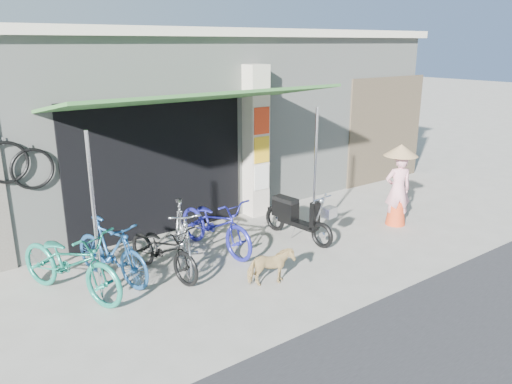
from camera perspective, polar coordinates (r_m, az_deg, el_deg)
ground at (r=8.08m, az=5.42°, el=-8.22°), size 80.00×80.00×0.00m
bicycle_shop at (r=11.71m, az=-11.34°, el=8.74°), size 12.30×5.30×3.66m
shop_pillar at (r=9.95m, az=-0.09°, el=5.72°), size 0.42×0.44×3.00m
awning at (r=8.16m, az=-6.71°, el=10.40°), size 4.60×1.88×2.72m
neighbour_right at (r=12.94m, az=14.59°, el=6.87°), size 2.60×0.06×2.60m
bike_teal at (r=7.36m, az=-20.45°, el=-7.52°), size 1.38×2.04×1.01m
bike_blue at (r=7.63m, az=-16.21°, el=-6.45°), size 0.89×1.66×0.96m
bike_black at (r=7.66m, az=-10.53°, el=-6.48°), size 0.85×1.65×0.83m
bike_silver at (r=7.88m, az=-8.39°, el=-4.96°), size 1.05×1.76×1.02m
bike_navy at (r=8.41m, az=-4.66°, el=-3.65°), size 0.86×1.89×0.96m
street_dog at (r=7.30m, az=1.68°, el=-8.54°), size 0.73×0.50×0.57m
moped at (r=8.95m, az=4.61°, el=-2.83°), size 0.47×1.59×0.90m
nun at (r=9.87m, az=15.95°, el=0.80°), size 0.64×0.64×1.58m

